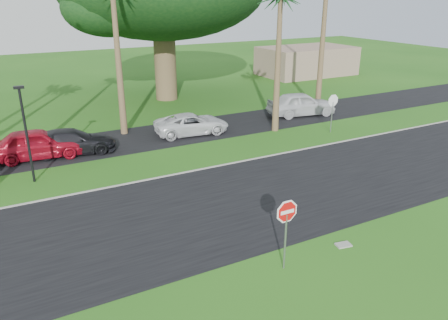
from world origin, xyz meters
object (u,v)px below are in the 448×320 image
car_red (37,144)px  car_dark (72,142)px  stop_sign_near (286,221)px  stop_sign_far (333,105)px  car_pickup (301,104)px  car_minivan (192,124)px

car_red → car_dark: size_ratio=1.02×
stop_sign_near → car_dark: stop_sign_near is taller
car_dark → stop_sign_far: bearing=-94.3°
car_pickup → car_dark: bearing=103.8°
car_minivan → stop_sign_far: bearing=-109.3°
car_minivan → car_red: bearing=96.4°
car_red → car_minivan: 9.24m
stop_sign_near → car_pickup: (12.32, 15.25, -0.92)m
stop_sign_near → car_red: bearing=111.8°
stop_sign_near → stop_sign_far: size_ratio=1.00×
stop_sign_far → car_red: bearing=-12.3°
stop_sign_far → car_minivan: bearing=-25.3°
car_pickup → car_red: bearing=103.2°
car_dark → car_red: bearing=95.2°
stop_sign_far → stop_sign_near: bearing=43.7°
stop_sign_far → car_minivan: size_ratio=0.55×
car_minivan → car_pickup: size_ratio=0.94×
stop_sign_far → car_minivan: (-8.18, 3.86, -1.12)m
stop_sign_near → car_pickup: 19.62m
car_red → car_dark: bearing=-87.9°
car_minivan → car_pickup: (8.99, 0.39, 0.20)m
stop_sign_near → car_minivan: bearing=77.4°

